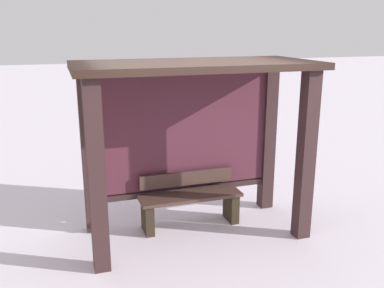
% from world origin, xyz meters
% --- Properties ---
extents(ground_plane, '(60.00, 60.00, 0.00)m').
position_xyz_m(ground_plane, '(0.00, 0.00, 0.00)').
color(ground_plane, silver).
extents(bus_shelter, '(3.02, 1.41, 2.32)m').
position_xyz_m(bus_shelter, '(0.00, 0.17, 1.59)').
color(bus_shelter, '#352122').
rests_on(bus_shelter, ground).
extents(bench_left_inside, '(1.44, 0.40, 0.75)m').
position_xyz_m(bench_left_inside, '(0.00, 0.25, 0.37)').
color(bench_left_inside, '#46312A').
rests_on(bench_left_inside, ground).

